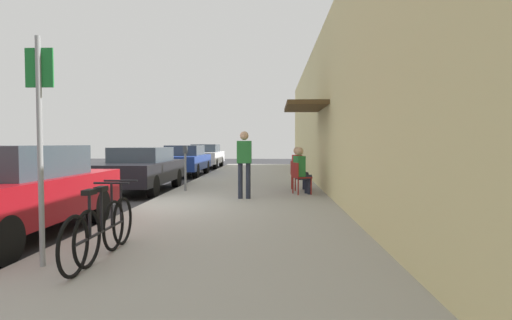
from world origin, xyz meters
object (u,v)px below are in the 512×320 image
Objects in this scene: parked_car_2 at (185,160)px; parking_meter at (185,165)px; street_sign at (40,133)px; parked_car_1 at (141,169)px; seated_patron_1 at (299,167)px; bicycle_1 at (96,232)px; pedestrian_standing at (244,159)px; bicycle_0 at (107,226)px; parked_car_0 at (12,191)px; seated_patron_0 at (301,169)px; parked_car_3 at (206,156)px; cafe_chair_1 at (297,173)px; cafe_chair_0 at (299,176)px.

parked_car_2 is 3.33× the size of parking_meter.
street_sign reaches higher than parking_meter.
parked_car_1 is 4.92m from seated_patron_1.
bicycle_1 is 7.97m from seated_patron_1.
pedestrian_standing is (1.35, 5.49, 0.64)m from bicycle_1.
bicycle_1 is (0.00, -0.32, 0.00)m from bicycle_0.
pedestrian_standing is (3.41, -2.30, 0.39)m from parked_car_1.
pedestrian_standing reaches higher than parked_car_0.
seated_patron_0 is 0.76× the size of pedestrian_standing.
parked_car_3 is at bearing 90.00° from parked_car_0.
seated_patron_0 is (2.86, 6.13, 0.34)m from bicycle_0.
street_sign reaches higher than cafe_chair_1.
parking_meter is 3.33m from cafe_chair_1.
bicycle_1 is at bearing -81.67° from parked_car_2.
pedestrian_standing is at bearing -76.67° from parked_car_3.
parked_car_2 is 13.85m from bicycle_0.
parking_meter reaches higher than parked_car_2.
seated_patron_1 is 0.76× the size of pedestrian_standing.
cafe_chair_1 is 0.67× the size of seated_patron_1.
street_sign is at bearing -114.17° from seated_patron_1.
pedestrian_standing is (1.86, -1.60, 0.23)m from parking_meter.
parked_car_3 is at bearing 90.00° from parked_car_1.
street_sign reaches higher than bicycle_0.
parked_car_3 reaches higher than cafe_chair_0.
bicycle_0 is 6.72m from cafe_chair_0.
parked_car_2 reaches higher than seated_patron_1.
parked_car_1 is at bearing 105.34° from bicycle_0.
parking_meter reaches higher than seated_patron_1.
parked_car_2 is at bearing 122.61° from cafe_chair_0.
cafe_chair_1 is at bearing -166.66° from seated_patron_1.
parking_meter is (1.55, -6.92, 0.15)m from parked_car_2.
parked_car_3 is (0.00, 18.30, -0.01)m from parked_car_0.
cafe_chair_0 is at bearing 66.45° from bicycle_1.
bicycle_0 is (2.05, -7.47, -0.25)m from parked_car_1.
pedestrian_standing is at bearing -127.64° from seated_patron_1.
parking_meter is at bearing -24.18° from parked_car_1.
seated_patron_1 is at bearing -4.08° from parked_car_1.
parked_car_2 is at bearing 126.74° from seated_patron_1.
parked_car_0 reaches higher than parked_car_3.
cafe_chair_0 is at bearing -70.13° from parked_car_3.
seated_patron_1 is (4.91, -0.35, 0.09)m from parked_car_1.
seated_patron_0 is (0.06, 0.02, 0.19)m from cafe_chair_0.
street_sign is at bearing -83.96° from parked_car_2.
parked_car_3 is (0.00, 12.07, 0.03)m from parked_car_1.
parking_meter is 0.78× the size of pedestrian_standing.
parked_car_1 is at bearing 175.71° from cafe_chair_1.
seated_patron_1 is at bearing 90.03° from seated_patron_0.
seated_patron_0 reaches higher than cafe_chair_1.
parked_car_3 is 3.41× the size of seated_patron_1.
bicycle_1 reaches higher than cafe_chair_1.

